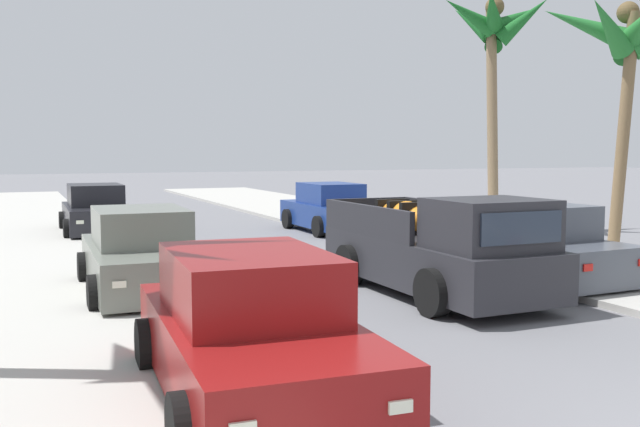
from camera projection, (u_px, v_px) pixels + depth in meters
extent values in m
cube|color=#B2AFA8|center=(0.00, 280.00, 13.59)|extent=(5.35, 60.00, 0.12)
cube|color=#B2AFA8|center=(493.00, 247.00, 18.23)|extent=(5.35, 60.00, 0.12)
cube|color=silver|center=(69.00, 276.00, 14.10)|extent=(0.16, 60.00, 0.10)
cube|color=silver|center=(451.00, 250.00, 17.73)|extent=(0.16, 60.00, 0.10)
cube|color=#28282D|center=(433.00, 260.00, 12.54)|extent=(1.93, 5.10, 0.80)
cube|color=#28282D|center=(489.00, 224.00, 11.01)|extent=(1.72, 1.50, 0.80)
cube|color=#283342|center=(461.00, 219.00, 11.70)|extent=(1.38, 0.06, 0.44)
cube|color=#283342|center=(521.00, 228.00, 10.32)|extent=(1.46, 0.06, 0.48)
cube|color=#28282D|center=(449.00, 216.00, 13.63)|extent=(0.11, 3.30, 0.56)
cube|color=#28282D|center=(366.00, 220.00, 12.90)|extent=(0.11, 3.30, 0.56)
cube|color=#28282D|center=(368.00, 211.00, 14.77)|extent=(1.88, 0.10, 0.56)
cube|color=silver|center=(366.00, 250.00, 14.93)|extent=(1.82, 0.12, 0.20)
cylinder|color=black|center=(534.00, 283.00, 11.56)|extent=(0.26, 0.76, 0.76)
cylinder|color=black|center=(433.00, 292.00, 10.77)|extent=(0.26, 0.76, 0.76)
cylinder|color=black|center=(436.00, 258.00, 14.23)|extent=(0.26, 0.76, 0.76)
cylinder|color=black|center=(349.00, 264.00, 13.45)|extent=(0.26, 0.76, 0.76)
cube|color=red|center=(397.00, 235.00, 15.17)|extent=(0.22, 0.04, 0.18)
cube|color=red|center=(335.00, 238.00, 14.58)|extent=(0.22, 0.04, 0.18)
ellipsoid|color=orange|center=(404.00, 216.00, 13.40)|extent=(0.70, 1.70, 0.60)
sphere|color=orange|center=(432.00, 217.00, 12.53)|extent=(0.44, 0.44, 0.44)
cube|color=black|center=(392.00, 214.00, 13.83)|extent=(0.71, 0.12, 0.61)
cube|color=black|center=(404.00, 216.00, 13.40)|extent=(0.71, 0.12, 0.61)
cube|color=black|center=(417.00, 219.00, 12.97)|extent=(0.71, 0.12, 0.61)
cube|color=black|center=(96.00, 217.00, 21.31)|extent=(1.81, 4.22, 0.72)
cube|color=black|center=(95.00, 195.00, 21.34)|extent=(1.54, 2.12, 0.64)
cube|color=#283342|center=(98.00, 197.00, 20.46)|extent=(1.37, 0.10, 0.52)
cube|color=#283342|center=(92.00, 194.00, 22.24)|extent=(1.34, 0.10, 0.50)
cylinder|color=black|center=(133.00, 227.00, 20.49)|extent=(0.23, 0.64, 0.64)
cylinder|color=black|center=(67.00, 230.00, 19.79)|extent=(0.23, 0.64, 0.64)
cylinder|color=black|center=(122.00, 219.00, 22.88)|extent=(0.23, 0.64, 0.64)
cylinder|color=black|center=(63.00, 221.00, 22.18)|extent=(0.23, 0.64, 0.64)
cube|color=red|center=(110.00, 208.00, 23.49)|extent=(0.20, 0.04, 0.12)
cube|color=white|center=(126.00, 220.00, 19.61)|extent=(0.20, 0.04, 0.10)
cube|color=red|center=(70.00, 209.00, 23.00)|extent=(0.20, 0.04, 0.12)
cube|color=white|center=(80.00, 222.00, 19.13)|extent=(0.20, 0.04, 0.10)
cube|color=navy|center=(329.00, 215.00, 22.21)|extent=(1.79, 4.21, 0.72)
cube|color=navy|center=(330.00, 193.00, 22.06)|extent=(1.53, 2.11, 0.64)
cube|color=#283342|center=(318.00, 192.00, 22.95)|extent=(1.37, 0.09, 0.52)
cube|color=#283342|center=(343.00, 196.00, 21.17)|extent=(1.34, 0.09, 0.50)
cylinder|color=black|center=(288.00, 219.00, 23.07)|extent=(0.22, 0.64, 0.64)
cylinder|color=black|center=(338.00, 217.00, 23.78)|extent=(0.22, 0.64, 0.64)
cylinder|color=black|center=(319.00, 227.00, 20.69)|extent=(0.22, 0.64, 0.64)
cylinder|color=black|center=(373.00, 224.00, 21.39)|extent=(0.22, 0.64, 0.64)
cube|color=red|center=(338.00, 218.00, 20.02)|extent=(0.20, 0.04, 0.12)
cube|color=white|center=(287.00, 208.00, 23.90)|extent=(0.20, 0.04, 0.10)
cube|color=red|center=(378.00, 216.00, 20.52)|extent=(0.20, 0.04, 0.12)
cube|color=white|center=(321.00, 207.00, 24.38)|extent=(0.20, 0.04, 0.10)
cube|color=#474C56|center=(528.00, 254.00, 13.66)|extent=(1.89, 4.25, 0.72)
cube|color=#474C56|center=(533.00, 220.00, 13.51)|extent=(1.58, 2.15, 0.64)
cube|color=#283342|center=(500.00, 217.00, 14.39)|extent=(1.37, 0.12, 0.52)
cube|color=#283342|center=(570.00, 226.00, 12.64)|extent=(1.34, 0.12, 0.50)
cylinder|color=black|center=(450.00, 259.00, 14.47)|extent=(0.24, 0.65, 0.64)
cylinder|color=black|center=(519.00, 254.00, 15.24)|extent=(0.24, 0.65, 0.64)
cylinder|color=black|center=(540.00, 280.00, 12.12)|extent=(0.24, 0.65, 0.64)
cylinder|color=black|center=(615.00, 272.00, 12.89)|extent=(0.24, 0.65, 0.64)
cube|color=red|center=(588.00, 268.00, 11.48)|extent=(0.20, 0.05, 0.12)
cube|color=white|center=(439.00, 240.00, 15.29)|extent=(0.20, 0.05, 0.10)
cube|color=white|center=(485.00, 237.00, 15.82)|extent=(0.20, 0.05, 0.10)
cube|color=maroon|center=(252.00, 350.00, 7.11)|extent=(2.00, 4.29, 0.72)
cube|color=maroon|center=(249.00, 282.00, 7.14)|extent=(1.64, 2.18, 0.64)
cube|color=#283342|center=(276.00, 304.00, 6.24)|extent=(1.37, 0.16, 0.52)
cube|color=#283342|center=(228.00, 269.00, 8.05)|extent=(1.34, 0.16, 0.50)
cylinder|color=black|center=(388.00, 403.00, 6.22)|extent=(0.26, 0.65, 0.64)
cylinder|color=black|center=(296.00, 332.00, 8.66)|extent=(0.26, 0.65, 0.64)
cylinder|color=black|center=(147.00, 346.00, 8.04)|extent=(0.26, 0.65, 0.64)
cube|color=red|center=(258.00, 295.00, 9.29)|extent=(0.20, 0.05, 0.12)
cube|color=white|center=(400.00, 407.00, 5.34)|extent=(0.20, 0.05, 0.10)
cube|color=red|center=(160.00, 302.00, 8.85)|extent=(0.20, 0.05, 0.12)
cube|color=slate|center=(142.00, 265.00, 12.41)|extent=(1.86, 4.24, 0.72)
cube|color=slate|center=(140.00, 226.00, 12.44)|extent=(1.57, 2.14, 0.64)
cube|color=#283342|center=(148.00, 233.00, 11.55)|extent=(1.37, 0.11, 0.52)
cube|color=#283342|center=(133.00, 222.00, 13.34)|extent=(1.34, 0.11, 0.50)
cylinder|color=black|center=(209.00, 286.00, 11.57)|extent=(0.24, 0.65, 0.64)
cylinder|color=black|center=(95.00, 295.00, 10.89)|extent=(0.24, 0.65, 0.64)
cylinder|color=black|center=(179.00, 263.00, 13.97)|extent=(0.24, 0.65, 0.64)
cylinder|color=black|center=(84.00, 269.00, 13.29)|extent=(0.24, 0.65, 0.64)
cube|color=red|center=(158.00, 243.00, 14.58)|extent=(0.20, 0.04, 0.12)
cube|color=white|center=(203.00, 279.00, 10.69)|extent=(0.20, 0.04, 0.10)
cube|color=red|center=(95.00, 246.00, 14.11)|extent=(0.20, 0.04, 0.12)
cube|color=white|center=(119.00, 284.00, 10.23)|extent=(0.20, 0.04, 0.10)
cylinder|color=#846B4C|center=(492.00, 121.00, 22.01)|extent=(0.32, 0.69, 7.00)
cone|color=#196023|center=(517.00, 18.00, 22.08)|extent=(1.84, 0.59, 1.24)
cone|color=#196023|center=(493.00, 30.00, 22.73)|extent=(1.55, 1.88, 1.72)
cone|color=#196023|center=(472.00, 23.00, 22.29)|extent=(1.12, 1.72, 1.40)
cone|color=#196023|center=(469.00, 15.00, 21.44)|extent=(1.90, 0.72, 1.29)
cone|color=#196023|center=(492.00, 10.00, 20.86)|extent=(1.67, 1.79, 1.22)
cone|color=#196023|center=(524.00, 19.00, 21.35)|extent=(1.55, 1.68, 1.54)
sphere|color=brown|center=(495.00, 7.00, 21.70)|extent=(0.58, 0.58, 0.58)
cylinder|color=brown|center=(623.00, 134.00, 17.32)|extent=(0.29, 0.68, 5.91)
cone|color=#23702D|center=(618.00, 38.00, 18.15)|extent=(1.71, 2.06, 1.59)
cone|color=#23702D|center=(599.00, 28.00, 17.78)|extent=(0.75, 1.76, 1.23)
cone|color=#23702D|center=(584.00, 25.00, 17.25)|extent=(2.06, 1.61, 1.26)
cone|color=#23702D|center=(609.00, 26.00, 16.54)|extent=(1.82, 1.01, 1.48)
sphere|color=brown|center=(628.00, 12.00, 17.06)|extent=(0.53, 0.53, 0.53)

